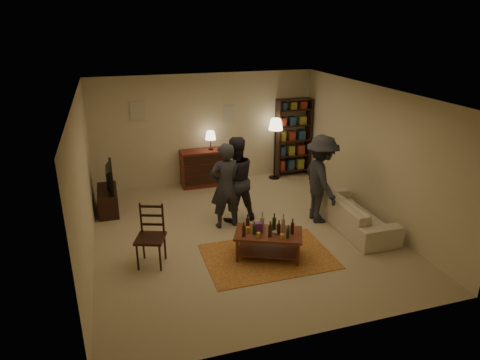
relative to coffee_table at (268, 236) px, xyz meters
name	(u,v)px	position (x,y,z in m)	size (l,w,h in m)	color
floor	(242,233)	(-0.16, 0.97, -0.41)	(6.00, 6.00, 0.00)	#C6B793
room_shell	(179,112)	(-0.81, 3.95, 1.40)	(6.00, 6.00, 6.00)	beige
rug	(268,256)	(0.01, 0.00, -0.40)	(2.20, 1.50, 0.01)	#9C3522
coffee_table	(268,236)	(0.00, 0.00, 0.00)	(1.30, 1.04, 0.81)	brown
dining_chair	(151,233)	(-1.93, 0.40, 0.15)	(0.59, 0.59, 1.07)	black
tv_stand	(108,195)	(-2.61, 2.77, -0.03)	(0.40, 1.00, 1.06)	black
dresser	(202,167)	(-0.36, 3.69, 0.07)	(1.00, 0.50, 1.36)	maroon
bookshelf	(293,137)	(2.08, 3.75, 0.62)	(0.90, 0.34, 2.02)	black
floor_lamp	(276,128)	(1.54, 3.62, 0.92)	(0.36, 0.36, 1.57)	black
sofa	(354,213)	(2.04, 0.57, -0.11)	(2.08, 0.81, 0.61)	beige
person_left	(225,186)	(-0.39, 1.35, 0.45)	(0.63, 0.41, 1.72)	#2A2B32
person_right	(235,180)	(-0.13, 1.57, 0.47)	(0.86, 0.67, 1.77)	#232229
person_by_sofa	(321,179)	(1.51, 1.05, 0.49)	(1.16, 0.67, 1.80)	#25272D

